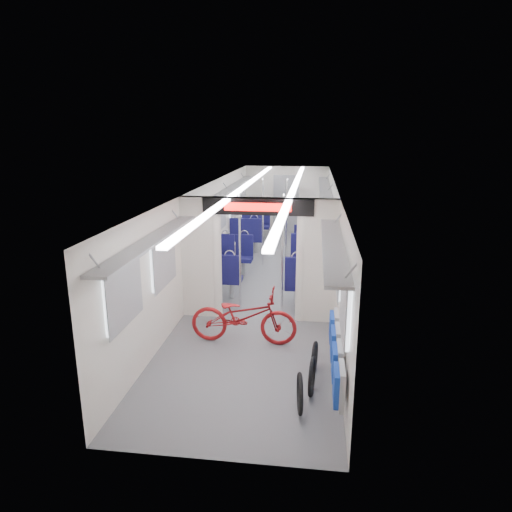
# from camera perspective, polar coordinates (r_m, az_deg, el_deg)

# --- Properties ---
(carriage) EXTENTS (12.00, 12.02, 2.31)m
(carriage) POSITION_cam_1_polar(r_m,az_deg,el_deg) (10.06, 1.52, 4.14)
(carriage) COLOR #515456
(carriage) RESTS_ON ground
(bicycle) EXTENTS (1.79, 0.64, 0.94)m
(bicycle) POSITION_cam_1_polar(r_m,az_deg,el_deg) (7.66, -1.56, -7.55)
(bicycle) COLOR maroon
(bicycle) RESTS_ON ground
(flip_bench) EXTENTS (0.12, 2.08, 0.48)m
(flip_bench) POSITION_cam_1_polar(r_m,az_deg,el_deg) (6.32, 9.98, -11.82)
(flip_bench) COLOR gray
(flip_bench) RESTS_ON carriage
(bike_hoop_a) EXTENTS (0.11, 0.54, 0.54)m
(bike_hoop_a) POSITION_cam_1_polar(r_m,az_deg,el_deg) (6.00, 5.50, -16.96)
(bike_hoop_a) COLOR black
(bike_hoop_a) RESTS_ON ground
(bike_hoop_b) EXTENTS (0.10, 0.54, 0.54)m
(bike_hoop_b) POSITION_cam_1_polar(r_m,az_deg,el_deg) (6.37, 6.98, -14.94)
(bike_hoop_b) COLOR black
(bike_hoop_b) RESTS_ON ground
(bike_hoop_c) EXTENTS (0.11, 0.50, 0.50)m
(bike_hoop_c) POSITION_cam_1_polar(r_m,az_deg,el_deg) (6.88, 7.32, -12.72)
(bike_hoop_c) COLOR black
(bike_hoop_c) RESTS_ON ground
(seat_bay_near_left) EXTENTS (0.91, 2.06, 1.10)m
(seat_bay_near_left) POSITION_cam_1_polar(r_m,az_deg,el_deg) (10.50, -3.55, -0.80)
(seat_bay_near_left) COLOR #0E0D39
(seat_bay_near_left) RESTS_ON ground
(seat_bay_near_right) EXTENTS (0.96, 2.31, 1.17)m
(seat_bay_near_right) POSITION_cam_1_polar(r_m,az_deg,el_deg) (10.20, 6.70, -1.16)
(seat_bay_near_right) COLOR #0E0D39
(seat_bay_near_right) RESTS_ON ground
(seat_bay_far_left) EXTENTS (0.95, 2.28, 1.16)m
(seat_bay_far_left) POSITION_cam_1_polar(r_m,az_deg,el_deg) (14.28, -0.58, 3.64)
(seat_bay_far_left) COLOR #0E0D39
(seat_bay_far_left) RESTS_ON ground
(seat_bay_far_right) EXTENTS (0.92, 2.14, 1.12)m
(seat_bay_far_right) POSITION_cam_1_polar(r_m,az_deg,el_deg) (13.53, 6.93, 2.81)
(seat_bay_far_right) COLOR #0E0D39
(seat_bay_far_right) RESTS_ON ground
(stanchion_near_left) EXTENTS (0.04, 0.04, 2.30)m
(stanchion_near_left) POSITION_cam_1_polar(r_m,az_deg,el_deg) (8.92, -2.02, 0.39)
(stanchion_near_left) COLOR silver
(stanchion_near_left) RESTS_ON ground
(stanchion_near_right) EXTENTS (0.05, 0.05, 2.30)m
(stanchion_near_right) POSITION_cam_1_polar(r_m,az_deg,el_deg) (9.00, 3.32, 0.50)
(stanchion_near_right) COLOR silver
(stanchion_near_right) RESTS_ON ground
(stanchion_far_left) EXTENTS (0.04, 0.04, 2.30)m
(stanchion_far_left) POSITION_cam_1_polar(r_m,az_deg,el_deg) (11.95, 0.87, 4.20)
(stanchion_far_left) COLOR silver
(stanchion_far_left) RESTS_ON ground
(stanchion_far_right) EXTENTS (0.05, 0.05, 2.30)m
(stanchion_far_right) POSITION_cam_1_polar(r_m,az_deg,el_deg) (11.88, 3.79, 4.10)
(stanchion_far_right) COLOR silver
(stanchion_far_right) RESTS_ON ground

